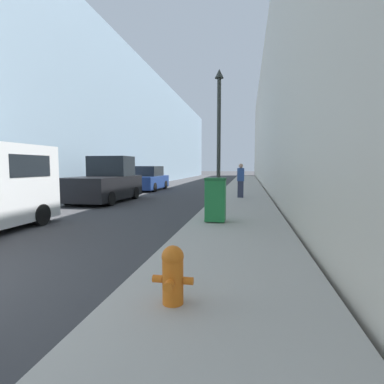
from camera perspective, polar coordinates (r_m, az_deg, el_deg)
sidewalk_right at (r=20.74m, az=9.76°, el=0.20°), size 2.84×60.00×0.15m
building_left_glass at (r=32.58m, az=-17.32°, el=11.25°), size 12.00×60.00×10.92m
building_right_stone at (r=29.92m, az=25.14°, el=13.24°), size 12.00×60.00×12.63m
fire_hydrant at (r=3.66m, az=-3.70°, el=-15.21°), size 0.49×0.38×0.70m
trash_bin at (r=8.77m, az=4.50°, el=-1.40°), size 0.59×0.60×1.29m
lamppost at (r=12.73m, az=5.13°, el=11.14°), size 0.37×0.37×5.58m
pickup_truck at (r=15.67m, az=-16.11°, el=1.69°), size 2.30×4.82×2.28m
parked_sedan_near at (r=22.23m, az=-8.22°, el=2.41°), size 1.89×4.59×1.77m
pedestrian_on_sidewalk at (r=15.67m, az=9.25°, el=2.17°), size 0.35×0.23×1.75m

